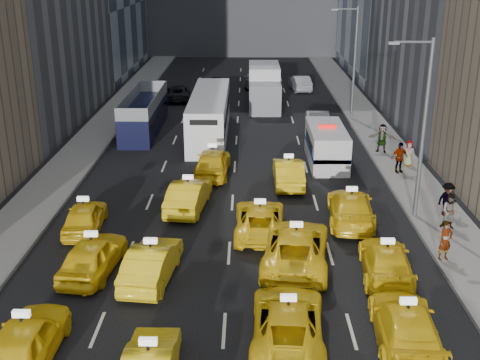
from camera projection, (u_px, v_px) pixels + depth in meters
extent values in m
cube|color=gray|center=(90.00, 143.00, 42.96)|extent=(3.00, 90.00, 0.15)
cube|color=gray|center=(384.00, 144.00, 42.72)|extent=(3.00, 90.00, 0.15)
cube|color=slate|center=(110.00, 142.00, 42.94)|extent=(0.15, 90.00, 0.18)
cube|color=slate|center=(363.00, 143.00, 42.73)|extent=(0.15, 90.00, 0.18)
cylinder|color=#595B60|center=(423.00, 133.00, 29.01)|extent=(0.20, 0.20, 9.00)
cylinder|color=#595B60|center=(413.00, 42.00, 27.54)|extent=(1.80, 0.12, 0.12)
cube|color=slate|center=(394.00, 43.00, 27.57)|extent=(0.50, 0.22, 0.12)
cylinder|color=#595B60|center=(354.00, 65.00, 47.79)|extent=(0.20, 0.20, 9.00)
cylinder|color=#595B60|center=(346.00, 9.00, 46.33)|extent=(1.80, 0.12, 0.12)
cube|color=slate|center=(335.00, 10.00, 46.35)|extent=(0.50, 0.22, 0.12)
imported|color=yellow|center=(25.00, 341.00, 19.31)|extent=(1.96, 4.74, 1.61)
imported|color=yellow|center=(288.00, 322.00, 20.45)|extent=(2.75, 5.40, 1.46)
imported|color=yellow|center=(406.00, 326.00, 20.25)|extent=(2.43, 5.20, 1.47)
imported|color=yellow|center=(93.00, 256.00, 24.97)|extent=(2.39, 4.75, 1.55)
imported|color=yellow|center=(152.00, 263.00, 24.42)|extent=(2.13, 4.78, 1.52)
imported|color=yellow|center=(296.00, 246.00, 25.68)|extent=(3.37, 6.13, 1.63)
imported|color=yellow|center=(386.00, 261.00, 24.65)|extent=(2.43, 5.01, 1.40)
imported|color=yellow|center=(85.00, 217.00, 28.90)|extent=(1.94, 4.30, 1.43)
imported|color=yellow|center=(189.00, 195.00, 31.37)|extent=(2.23, 4.94, 1.57)
imported|color=yellow|center=(260.00, 219.00, 28.66)|extent=(2.44, 5.11, 1.41)
imported|color=yellow|center=(351.00, 208.00, 29.84)|extent=(2.64, 5.50, 1.54)
imported|color=yellow|center=(213.00, 162.00, 36.36)|extent=(2.20, 5.01, 1.68)
imported|color=yellow|center=(288.00, 172.00, 34.85)|extent=(1.66, 4.67, 1.54)
cube|color=silver|center=(326.00, 145.00, 38.48)|extent=(2.53, 5.97, 2.35)
cylinder|color=black|center=(314.00, 166.00, 36.83)|extent=(0.28, 0.94, 0.94)
cylinder|color=black|center=(346.00, 166.00, 36.80)|extent=(0.28, 0.94, 0.94)
cylinder|color=black|center=(308.00, 147.00, 40.65)|extent=(0.28, 0.94, 0.94)
cylinder|color=black|center=(337.00, 147.00, 40.63)|extent=(0.28, 0.94, 0.94)
cube|color=navy|center=(326.00, 148.00, 38.54)|extent=(2.57, 5.98, 0.27)
cube|color=red|center=(327.00, 126.00, 38.05)|extent=(1.08, 0.43, 0.17)
cube|color=black|center=(144.00, 113.00, 45.64)|extent=(2.60, 10.07, 2.91)
cylinder|color=black|center=(121.00, 139.00, 42.11)|extent=(0.28, 1.10, 1.10)
cylinder|color=black|center=(149.00, 139.00, 42.09)|extent=(0.28, 1.10, 1.10)
cylinder|color=black|center=(141.00, 111.00, 49.81)|extent=(0.28, 1.10, 1.10)
cylinder|color=black|center=(165.00, 112.00, 49.79)|extent=(0.28, 1.10, 1.10)
cube|color=white|center=(210.00, 115.00, 44.38)|extent=(3.19, 12.41, 3.18)
cylinder|color=black|center=(188.00, 149.00, 39.82)|extent=(0.28, 1.10, 1.10)
cylinder|color=black|center=(222.00, 149.00, 39.79)|extent=(0.28, 1.10, 1.10)
cylinder|color=black|center=(200.00, 112.00, 49.68)|extent=(0.28, 1.10, 1.10)
cylinder|color=black|center=(227.00, 112.00, 49.65)|extent=(0.28, 1.10, 1.10)
cube|color=silver|center=(264.00, 87.00, 53.33)|extent=(3.70, 8.12, 3.58)
cylinder|color=black|center=(251.00, 108.00, 50.93)|extent=(0.28, 1.10, 1.10)
cylinder|color=black|center=(279.00, 108.00, 50.91)|extent=(0.28, 1.10, 1.10)
cylinder|color=black|center=(251.00, 93.00, 56.60)|extent=(0.28, 1.10, 1.10)
cylinder|color=black|center=(276.00, 93.00, 56.57)|extent=(0.28, 1.10, 1.10)
imported|color=#9EA2A6|center=(317.00, 121.00, 45.97)|extent=(1.98, 4.93, 1.59)
imported|color=black|center=(178.00, 93.00, 56.17)|extent=(2.77, 5.18, 1.39)
imported|color=slate|center=(257.00, 79.00, 62.23)|extent=(2.96, 5.75, 1.60)
imported|color=black|center=(217.00, 83.00, 60.57)|extent=(2.03, 4.32, 1.43)
imported|color=#93959A|center=(300.00, 83.00, 60.44)|extent=(2.14, 4.74, 1.51)
imported|color=gray|center=(445.00, 240.00, 25.69)|extent=(0.78, 0.66, 1.81)
imported|color=gray|center=(451.00, 211.00, 28.73)|extent=(0.97, 0.75, 1.76)
imported|color=gray|center=(447.00, 199.00, 30.20)|extent=(1.22, 0.85, 1.75)
imported|color=gray|center=(399.00, 158.00, 36.38)|extent=(1.21, 0.81, 1.89)
imported|color=gray|center=(409.00, 153.00, 37.65)|extent=(0.84, 0.51, 1.63)
imported|color=gray|center=(382.00, 138.00, 40.32)|extent=(1.85, 1.05, 1.92)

